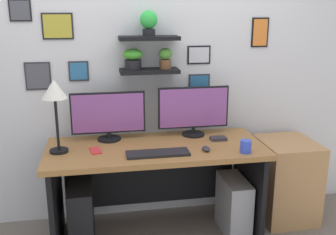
# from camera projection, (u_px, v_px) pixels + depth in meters

# --- Properties ---
(back_wall_assembly) EXTENTS (4.40, 0.24, 2.70)m
(back_wall_assembly) POSITION_uv_depth(u_px,v_px,m) (147.00, 58.00, 3.16)
(back_wall_assembly) COLOR silver
(back_wall_assembly) RESTS_ON ground
(desk) EXTENTS (1.61, 0.68, 0.75)m
(desk) POSITION_uv_depth(u_px,v_px,m) (155.00, 170.00, 3.02)
(desk) COLOR #9E6B38
(desk) RESTS_ON ground
(monitor_left) EXTENTS (0.56, 0.18, 0.37)m
(monitor_left) POSITION_uv_depth(u_px,v_px,m) (108.00, 115.00, 3.01)
(monitor_left) COLOR black
(monitor_left) RESTS_ON desk
(monitor_right) EXTENTS (0.57, 0.18, 0.39)m
(monitor_right) POSITION_uv_depth(u_px,v_px,m) (193.00, 110.00, 3.12)
(monitor_right) COLOR black
(monitor_right) RESTS_ON desk
(keyboard) EXTENTS (0.44, 0.14, 0.02)m
(keyboard) POSITION_uv_depth(u_px,v_px,m) (158.00, 153.00, 2.74)
(keyboard) COLOR black
(keyboard) RESTS_ON desk
(computer_mouse) EXTENTS (0.06, 0.09, 0.03)m
(computer_mouse) POSITION_uv_depth(u_px,v_px,m) (206.00, 149.00, 2.82)
(computer_mouse) COLOR #2D2D33
(computer_mouse) RESTS_ON desk
(desk_lamp) EXTENTS (0.18, 0.18, 0.52)m
(desk_lamp) POSITION_uv_depth(u_px,v_px,m) (55.00, 95.00, 2.69)
(desk_lamp) COLOR black
(desk_lamp) RESTS_ON desk
(cell_phone) EXTENTS (0.09, 0.15, 0.01)m
(cell_phone) POSITION_uv_depth(u_px,v_px,m) (96.00, 151.00, 2.81)
(cell_phone) COLOR red
(cell_phone) RESTS_ON desk
(coffee_mug) EXTENTS (0.08, 0.08, 0.09)m
(coffee_mug) POSITION_uv_depth(u_px,v_px,m) (246.00, 146.00, 2.77)
(coffee_mug) COLOR blue
(coffee_mug) RESTS_ON desk
(scissors_tray) EXTENTS (0.12, 0.08, 0.02)m
(scissors_tray) POSITION_uv_depth(u_px,v_px,m) (218.00, 139.00, 3.05)
(scissors_tray) COLOR #2D2D33
(scissors_tray) RESTS_ON desk
(drawer_cabinet) EXTENTS (0.44, 0.50, 0.68)m
(drawer_cabinet) POSITION_uv_depth(u_px,v_px,m) (286.00, 180.00, 3.32)
(drawer_cabinet) COLOR tan
(drawer_cabinet) RESTS_ON ground
(computer_tower_left) EXTENTS (0.18, 0.40, 0.46)m
(computer_tower_left) POSITION_uv_depth(u_px,v_px,m) (81.00, 214.00, 2.99)
(computer_tower_left) COLOR black
(computer_tower_left) RESTS_ON ground
(computer_tower_right) EXTENTS (0.18, 0.40, 0.45)m
(computer_tower_right) POSITION_uv_depth(u_px,v_px,m) (233.00, 206.00, 3.12)
(computer_tower_right) COLOR #99999E
(computer_tower_right) RESTS_ON ground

